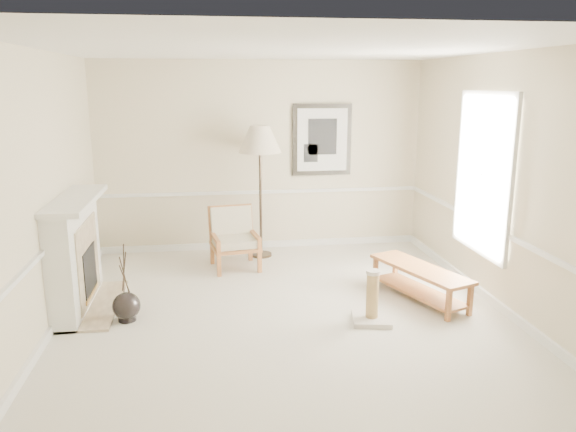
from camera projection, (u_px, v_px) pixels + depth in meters
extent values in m
plane|color=silver|center=(285.00, 316.00, 6.33)|extent=(5.50, 5.50, 0.00)
cube|color=beige|center=(261.00, 157.00, 8.64)|extent=(5.00, 0.04, 2.90)
cube|color=beige|center=(346.00, 275.00, 3.34)|extent=(5.00, 0.04, 2.90)
cube|color=beige|center=(39.00, 196.00, 5.65)|extent=(0.04, 5.50, 2.90)
cube|color=beige|center=(504.00, 184.00, 6.33)|extent=(0.04, 5.50, 2.90)
cube|color=white|center=(285.00, 48.00, 5.65)|extent=(5.00, 5.50, 0.04)
cube|color=white|center=(262.00, 244.00, 8.94)|extent=(4.95, 0.04, 0.10)
cube|color=white|center=(261.00, 192.00, 8.75)|extent=(4.95, 0.04, 0.05)
cube|color=white|center=(484.00, 174.00, 6.70)|extent=(0.03, 1.20, 1.80)
cube|color=white|center=(483.00, 174.00, 6.69)|extent=(0.05, 1.34, 1.94)
cube|color=black|center=(322.00, 140.00, 8.68)|extent=(0.92, 0.04, 1.10)
cube|color=white|center=(322.00, 140.00, 8.65)|extent=(0.78, 0.01, 0.96)
cube|color=black|center=(322.00, 137.00, 8.64)|extent=(0.45, 0.01, 0.55)
cube|color=white|center=(74.00, 256.00, 6.44)|extent=(0.28, 1.50, 1.25)
cube|color=white|center=(74.00, 200.00, 6.29)|extent=(0.46, 1.64, 0.06)
cube|color=#C6B28E|center=(88.00, 262.00, 6.48)|extent=(0.02, 1.05, 0.95)
cube|color=black|center=(90.00, 272.00, 6.51)|extent=(0.02, 0.62, 0.58)
cube|color=gold|center=(92.00, 293.00, 6.57)|extent=(0.01, 0.66, 0.05)
cube|color=#C6B28E|center=(93.00, 305.00, 6.60)|extent=(0.60, 1.50, 0.03)
sphere|color=black|center=(126.00, 306.00, 6.16)|extent=(0.30, 0.30, 0.30)
cylinder|color=black|center=(127.00, 317.00, 6.19)|extent=(0.20, 0.20, 0.09)
cylinder|color=black|center=(124.00, 272.00, 6.07)|extent=(0.09, 0.10, 0.48)
cylinder|color=black|center=(124.00, 275.00, 6.08)|extent=(0.11, 0.13, 0.39)
cylinder|color=black|center=(124.00, 268.00, 6.06)|extent=(0.05, 0.06, 0.56)
cube|color=#A26F34|center=(219.00, 264.00, 7.58)|extent=(0.06, 0.06, 0.35)
cube|color=#A26F34|center=(212.00, 252.00, 8.10)|extent=(0.06, 0.06, 0.35)
cube|color=#A26F34|center=(260.00, 260.00, 7.74)|extent=(0.06, 0.06, 0.35)
cube|color=#A26F34|center=(250.00, 249.00, 8.26)|extent=(0.06, 0.06, 0.35)
cube|color=#A26F34|center=(235.00, 246.00, 7.89)|extent=(0.73, 0.73, 0.05)
cube|color=#A26F34|center=(231.00, 222.00, 8.09)|extent=(0.65, 0.24, 0.50)
cube|color=#A26F34|center=(215.00, 237.00, 7.77)|extent=(0.15, 0.64, 0.05)
cube|color=#A26F34|center=(254.00, 234.00, 7.93)|extent=(0.15, 0.64, 0.05)
cube|color=white|center=(235.00, 241.00, 7.87)|extent=(0.67, 0.67, 0.11)
cube|color=white|center=(231.00, 222.00, 8.04)|extent=(0.60, 0.27, 0.45)
cylinder|color=black|center=(261.00, 255.00, 8.52)|extent=(0.32, 0.32, 0.03)
cylinder|color=black|center=(261.00, 197.00, 8.31)|extent=(0.04, 0.04, 1.77)
cone|color=beige|center=(260.00, 139.00, 8.11)|extent=(0.65, 0.65, 0.39)
cube|color=#A26F34|center=(420.00, 269.00, 6.73)|extent=(0.91, 1.48, 0.04)
cube|color=#A26F34|center=(419.00, 291.00, 6.79)|extent=(0.81, 1.36, 0.03)
cube|color=#A26F34|center=(449.00, 306.00, 6.14)|extent=(0.07, 0.07, 0.37)
cube|color=#A26F34|center=(470.00, 300.00, 6.30)|extent=(0.07, 0.07, 0.37)
cube|color=#A26F34|center=(375.00, 272.00, 7.25)|extent=(0.07, 0.07, 0.37)
cube|color=#A26F34|center=(395.00, 268.00, 7.40)|extent=(0.07, 0.07, 0.37)
cube|color=silver|center=(372.00, 319.00, 6.18)|extent=(0.48, 0.48, 0.05)
cylinder|color=tan|center=(372.00, 296.00, 6.12)|extent=(0.13, 0.13, 0.50)
cylinder|color=silver|center=(373.00, 272.00, 6.05)|extent=(0.16, 0.16, 0.04)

